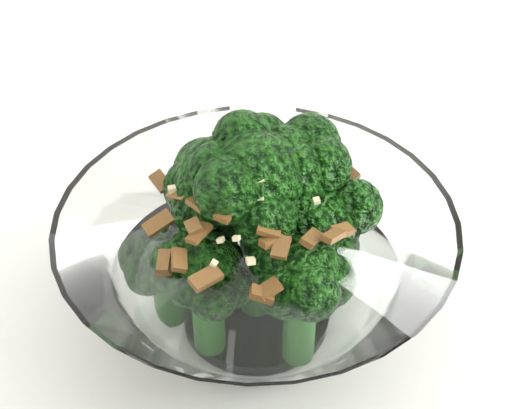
{
  "coord_description": "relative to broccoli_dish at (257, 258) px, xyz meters",
  "views": [
    {
      "loc": [
        -0.25,
        -0.41,
        1.13
      ],
      "look_at": [
        -0.26,
        -0.08,
        0.85
      ],
      "focal_mm": 55.0,
      "sensor_mm": 36.0,
      "label": 1
    }
  ],
  "objects": [
    {
      "name": "broccoli_dish",
      "position": [
        0.0,
        0.0,
        0.0
      ],
      "size": [
        0.23,
        0.23,
        0.14
      ],
      "color": "white",
      "rests_on": "table"
    }
  ]
}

